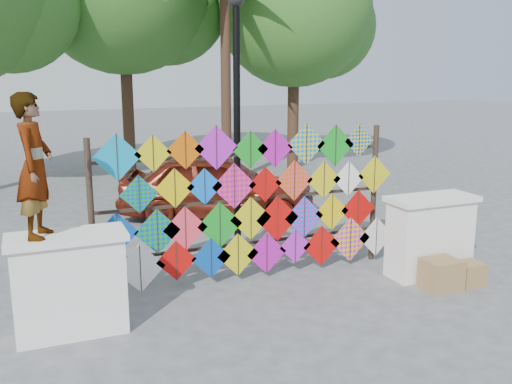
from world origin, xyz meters
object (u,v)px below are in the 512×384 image
kite_rack (254,204)px  sedan (217,186)px  vendor_woman (34,166)px  lamppost (237,100)px

kite_rack → sedan: (0.63, 3.74, -0.47)m
vendor_woman → kite_rack: bearing=-55.8°
sedan → kite_rack: bearing=-167.2°
vendor_woman → lamppost: size_ratio=0.38×
sedan → vendor_woman: bearing=163.8°
vendor_woman → sedan: bearing=-21.1°
kite_rack → lamppost: (0.20, 1.28, 1.50)m
kite_rack → sedan: kite_rack is taller
kite_rack → lamppost: size_ratio=1.11×
vendor_woman → sedan: 6.13m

